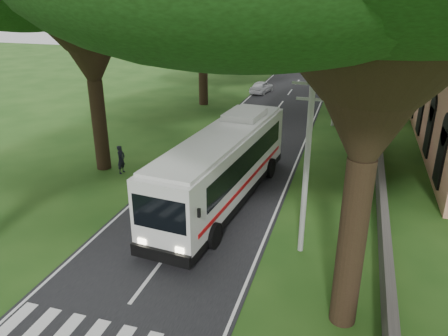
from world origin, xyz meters
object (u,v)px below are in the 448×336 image
(pole_near, at_px, (307,162))
(distant_car_a, at_px, (262,87))
(pole_far, at_px, (347,48))
(distant_car_c, at_px, (316,61))
(coach_bus, at_px, (223,165))
(pedestrian, at_px, (121,159))
(pole_mid, at_px, (337,76))
(distant_car_b, at_px, (290,61))

(pole_near, bearing_deg, distant_car_a, 105.49)
(pole_near, xyz_separation_m, pole_far, (0.00, 40.00, 0.00))
(distant_car_a, xyz_separation_m, distant_car_c, (3.81, 21.03, 0.02))
(coach_bus, height_order, pedestrian, coach_bus)
(pole_far, bearing_deg, pole_mid, -90.00)
(coach_bus, distance_m, pedestrian, 7.62)
(pole_near, bearing_deg, distant_car_b, 99.58)
(distant_car_b, xyz_separation_m, distant_car_c, (3.70, 1.99, -0.06))
(coach_bus, distance_m, distant_car_b, 46.21)
(pedestrian, bearing_deg, pole_mid, -36.48)
(distant_car_c, distance_m, pedestrian, 46.66)
(pole_near, bearing_deg, distant_car_c, 95.18)
(distant_car_b, relative_size, distant_car_c, 0.95)
(distant_car_a, xyz_separation_m, pedestrian, (-3.47, -25.06, 0.19))
(distant_car_a, bearing_deg, distant_car_b, -80.52)
(pole_mid, distance_m, distant_car_c, 32.23)
(distant_car_b, distance_m, distant_car_c, 4.20)
(pole_near, height_order, pole_mid, same)
(coach_bus, height_order, distant_car_c, coach_bus)
(coach_bus, bearing_deg, distant_car_c, 95.52)
(distant_car_b, bearing_deg, coach_bus, -86.59)
(pole_far, relative_size, pedestrian, 4.45)
(pole_near, relative_size, distant_car_c, 1.66)
(pole_mid, height_order, distant_car_b, pole_mid)
(pole_mid, xyz_separation_m, pedestrian, (-11.97, -14.40, -3.28))
(pole_near, distance_m, pole_far, 40.00)
(coach_bus, relative_size, distant_car_c, 2.80)
(pole_mid, distance_m, coach_bus, 17.12)
(pole_mid, relative_size, distant_car_b, 1.74)
(pole_near, distance_m, pole_mid, 20.00)
(pole_near, distance_m, distant_car_a, 32.01)
(pole_mid, bearing_deg, coach_bus, -106.03)
(distant_car_c, bearing_deg, pole_far, 110.27)
(coach_bus, bearing_deg, distant_car_a, 103.55)
(coach_bus, relative_size, pedestrian, 7.49)
(distant_car_b, bearing_deg, distant_car_c, 27.04)
(pole_mid, height_order, distant_car_a, pole_mid)
(coach_bus, bearing_deg, pole_mid, 79.49)
(distant_car_a, distance_m, pedestrian, 25.30)
(distant_car_a, relative_size, distant_car_c, 0.82)
(coach_bus, xyz_separation_m, pedestrian, (-7.27, 1.94, -1.20))
(pole_near, relative_size, coach_bus, 0.59)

